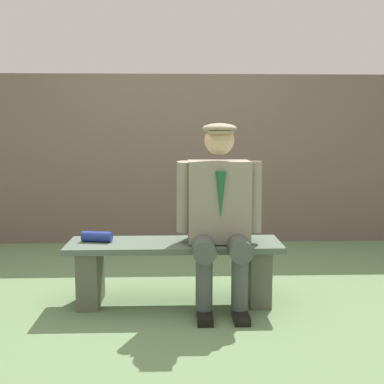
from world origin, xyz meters
name	(u,v)px	position (x,y,z in m)	size (l,w,h in m)	color
ground_plane	(175,302)	(0.00, 0.00, 0.00)	(30.00, 30.00, 0.00)	#618052
bench	(174,264)	(0.00, 0.00, 0.28)	(1.48, 0.41, 0.44)	#505E4F
seated_man	(219,209)	(-0.31, 0.06, 0.67)	(0.58, 0.59, 1.25)	gray
rolled_magazine	(97,237)	(0.54, -0.02, 0.47)	(0.07, 0.07, 0.21)	navy
stadium_wall	(174,159)	(0.00, -1.94, 0.89)	(12.00, 0.24, 1.78)	brown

